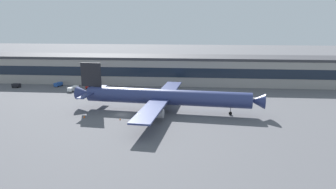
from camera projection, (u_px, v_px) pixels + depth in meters
ground_plane at (122, 115)px, 102.14m from camera, size 600.00×600.00×0.00m
terminal_building at (147, 69)px, 153.19m from camera, size 197.46×18.78×13.29m
airliner at (164, 97)px, 104.47m from camera, size 64.50×55.70×16.01m
baggage_tug at (16, 85)px, 142.51m from camera, size 3.78×2.41×1.85m
belt_loader at (73, 88)px, 135.68m from camera, size 3.00×6.64×1.95m
pushback_tractor at (172, 88)px, 136.09m from camera, size 5.01×5.38×1.75m
follow_me_car at (58, 84)px, 145.07m from camera, size 2.82×4.71×1.85m
crew_van at (91, 85)px, 140.40m from camera, size 5.55×3.28×2.55m
traffic_cone_0 at (84, 117)px, 98.76m from camera, size 0.58×0.58×0.73m
traffic_cone_1 at (120, 119)px, 96.46m from camera, size 0.47×0.47×0.59m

